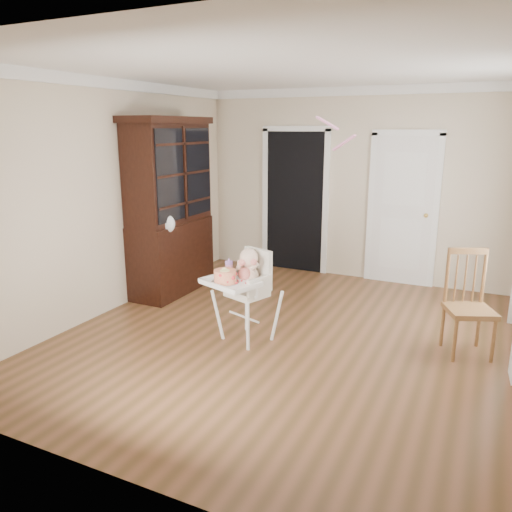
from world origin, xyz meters
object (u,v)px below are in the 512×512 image
at_px(high_chair, 247,285).
at_px(cake, 225,276).
at_px(china_cabinet, 170,207).
at_px(dining_chair, 468,307).
at_px(sippy_cup, 229,268).

bearing_deg(high_chair, cake, -96.95).
distance_m(high_chair, china_cabinet, 1.99).
bearing_deg(cake, high_chair, 63.43).
bearing_deg(cake, dining_chair, 22.14).
height_order(high_chair, cake, high_chair).
distance_m(sippy_cup, china_cabinet, 1.80).
bearing_deg(china_cabinet, cake, -39.59).
bearing_deg(dining_chair, china_cabinet, 151.14).
height_order(sippy_cup, dining_chair, dining_chair).
relative_size(high_chair, sippy_cup, 5.00).
xyz_separation_m(cake, china_cabinet, (-1.51, 1.25, 0.40)).
relative_size(china_cabinet, dining_chair, 2.24).
bearing_deg(cake, china_cabinet, 140.41).
distance_m(cake, china_cabinet, 2.00).
distance_m(high_chair, sippy_cup, 0.25).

